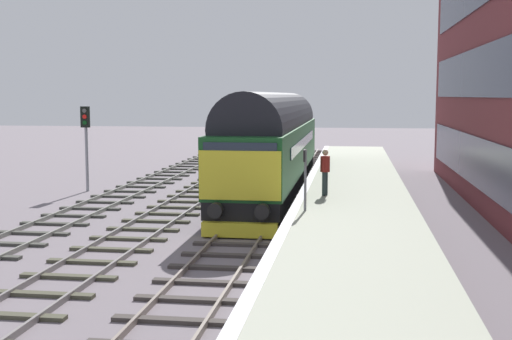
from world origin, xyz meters
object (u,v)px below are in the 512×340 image
at_px(diesel_locomotive, 273,142).
at_px(signal_post_far, 86,137).
at_px(platform_number_sign, 305,170).
at_px(waiting_passenger, 325,168).

xyz_separation_m(diesel_locomotive, signal_post_far, (-8.95, 0.33, 0.13)).
bearing_deg(platform_number_sign, waiting_passenger, 81.58).
xyz_separation_m(signal_post_far, waiting_passenger, (11.52, -6.42, -0.62)).
relative_size(diesel_locomotive, waiting_passenger, 11.25).
xyz_separation_m(signal_post_far, platform_number_sign, (11.04, -9.69, -0.35)).
bearing_deg(diesel_locomotive, platform_number_sign, -77.41).
distance_m(diesel_locomotive, waiting_passenger, 6.63).
bearing_deg(waiting_passenger, signal_post_far, 80.27).
distance_m(platform_number_sign, waiting_passenger, 3.32).
relative_size(diesel_locomotive, signal_post_far, 4.57).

